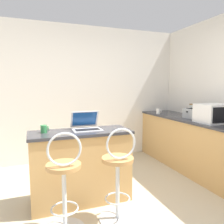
{
  "coord_description": "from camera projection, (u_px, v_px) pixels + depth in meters",
  "views": [
    {
      "loc": [
        -0.9,
        -1.88,
        1.45
      ],
      "look_at": [
        0.4,
        1.66,
        1.0
      ],
      "focal_mm": 35.0,
      "sensor_mm": 36.0,
      "label": 1
    }
  ],
  "objects": [
    {
      "name": "mug_white",
      "position": [
        158.0,
        111.0,
        4.3
      ],
      "size": [
        0.09,
        0.07,
        0.1
      ],
      "color": "white",
      "rests_on": "counter_right"
    },
    {
      "name": "mug_green",
      "position": [
        44.0,
        129.0,
        2.57
      ],
      "size": [
        0.09,
        0.07,
        0.09
      ],
      "color": "#338447",
      "rests_on": "breakfast_bar"
    },
    {
      "name": "bar_stool_near",
      "position": [
        64.0,
        185.0,
        2.12
      ],
      "size": [
        0.4,
        0.4,
        1.03
      ],
      "color": "silver",
      "rests_on": "ground_plane"
    },
    {
      "name": "storage_jar",
      "position": [
        192.0,
        110.0,
        4.09
      ],
      "size": [
        0.11,
        0.11,
        0.22
      ],
      "color": "silver",
      "rests_on": "counter_right"
    },
    {
      "name": "counter_right",
      "position": [
        201.0,
        147.0,
        3.61
      ],
      "size": [
        0.68,
        2.86,
        0.9
      ],
      "color": "tan",
      "rests_on": "ground_plane"
    },
    {
      "name": "breakfast_bar",
      "position": [
        81.0,
        166.0,
        2.73
      ],
      "size": [
        1.23,
        0.49,
        0.9
      ],
      "color": "tan",
      "rests_on": "ground_plane"
    },
    {
      "name": "bar_stool_far",
      "position": [
        118.0,
        177.0,
        2.32
      ],
      "size": [
        0.4,
        0.4,
        1.03
      ],
      "color": "silver",
      "rests_on": "ground_plane"
    },
    {
      "name": "toaster",
      "position": [
        193.0,
        113.0,
        3.73
      ],
      "size": [
        0.24,
        0.26,
        0.17
      ],
      "color": "#9EA3A8",
      "rests_on": "counter_right"
    },
    {
      "name": "laptop",
      "position": [
        86.0,
        125.0,
        2.77
      ],
      "size": [
        0.36,
        0.32,
        0.23
      ],
      "color": "silver",
      "rests_on": "breakfast_bar"
    },
    {
      "name": "wall_back",
      "position": [
        80.0,
        94.0,
        4.28
      ],
      "size": [
        12.0,
        0.06,
        2.6
      ],
      "color": "silver",
      "rests_on": "ground_plane"
    },
    {
      "name": "microwave",
      "position": [
        214.0,
        113.0,
        3.29
      ],
      "size": [
        0.49,
        0.39,
        0.28
      ],
      "color": "white",
      "rests_on": "counter_right"
    }
  ]
}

